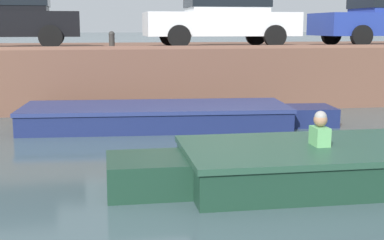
{
  "coord_description": "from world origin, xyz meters",
  "views": [
    {
      "loc": [
        -0.36,
        -1.14,
        2.16
      ],
      "look_at": [
        0.57,
        4.24,
        1.2
      ],
      "focal_mm": 50.0,
      "sensor_mm": 36.0,
      "label": 1
    }
  ],
  "objects": [
    {
      "name": "far_wall_coping",
      "position": [
        0.0,
        12.24,
        1.64
      ],
      "size": [
        60.0,
        0.24,
        0.08
      ],
      "primitive_type": "cube",
      "color": "brown",
      "rests_on": "far_quay_wall"
    },
    {
      "name": "motorboat_passing",
      "position": [
        3.15,
        5.68,
        0.27
      ],
      "size": [
        6.57,
        2.05,
        1.02
      ],
      "color": "#193828",
      "rests_on": "ground"
    },
    {
      "name": "car_left_inner_black",
      "position": [
        -2.71,
        13.61,
        2.45
      ],
      "size": [
        3.9,
        1.99,
        1.54
      ],
      "color": "black",
      "rests_on": "far_quay_wall"
    },
    {
      "name": "far_quay_wall",
      "position": [
        0.0,
        15.12,
        0.8
      ],
      "size": [
        60.0,
        6.0,
        1.6
      ],
      "primitive_type": "cube",
      "color": "brown",
      "rests_on": "ground"
    },
    {
      "name": "mooring_bollard_mid",
      "position": [
        -0.04,
        12.37,
        1.84
      ],
      "size": [
        0.15,
        0.15,
        0.45
      ],
      "color": "#2D2B28",
      "rests_on": "far_quay_wall"
    },
    {
      "name": "car_centre_white",
      "position": [
        3.06,
        13.6,
        2.45
      ],
      "size": [
        4.21,
        1.95,
        1.54
      ],
      "color": "white",
      "rests_on": "far_quay_wall"
    },
    {
      "name": "boat_moored_central_navy",
      "position": [
        1.1,
        10.24,
        0.24
      ],
      "size": [
        6.88,
        2.36,
        0.49
      ],
      "color": "navy",
      "rests_on": "ground"
    },
    {
      "name": "ground_plane",
      "position": [
        0.0,
        6.06,
        0.0
      ],
      "size": [
        400.0,
        400.0,
        0.0
      ],
      "primitive_type": "plane",
      "color": "#3D5156"
    }
  ]
}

